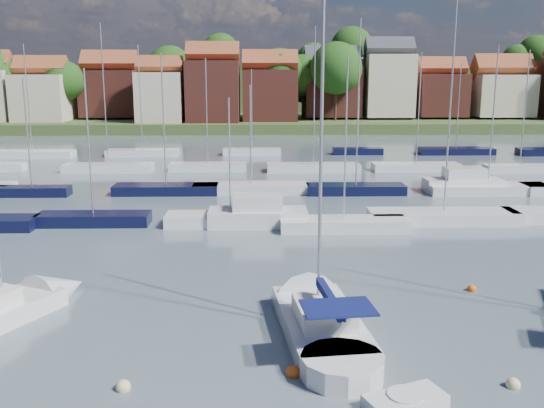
{
  "coord_description": "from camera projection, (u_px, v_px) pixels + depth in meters",
  "views": [
    {
      "loc": [
        -5.26,
        -21.91,
        10.83
      ],
      "look_at": [
        -4.44,
        14.0,
        2.91
      ],
      "focal_mm": 40.0,
      "sensor_mm": 36.0,
      "label": 1
    }
  ],
  "objects": [
    {
      "name": "ground",
      "position": [
        309.0,
        177.0,
        62.89
      ],
      "size": [
        260.0,
        260.0,
        0.0
      ],
      "primitive_type": "plane",
      "color": "#475760",
      "rests_on": "ground"
    },
    {
      "name": "sailboat_left",
      "position": [
        13.0,
        308.0,
        27.28
      ],
      "size": [
        6.67,
        9.54,
        12.99
      ],
      "rotation": [
        0.0,
        0.0,
        1.08
      ],
      "color": "silver",
      "rests_on": "ground"
    },
    {
      "name": "sailboat_centre",
      "position": [
        314.0,
        313.0,
        26.73
      ],
      "size": [
        4.34,
        11.91,
        15.82
      ],
      "rotation": [
        0.0,
        0.0,
        1.68
      ],
      "color": "silver",
      "rests_on": "ground"
    },
    {
      "name": "tender",
      "position": [
        405.0,
        401.0,
        19.85
      ],
      "size": [
        2.94,
        2.14,
        0.58
      ],
      "rotation": [
        0.0,
        0.0,
        0.38
      ],
      "color": "silver",
      "rests_on": "ground"
    },
    {
      "name": "buoy_b",
      "position": [
        123.0,
        390.0,
        21.01
      ],
      "size": [
        0.53,
        0.53,
        0.53
      ],
      "primitive_type": "sphere",
      "color": "beige",
      "rests_on": "ground"
    },
    {
      "name": "buoy_c",
      "position": [
        293.0,
        375.0,
        22.01
      ],
      "size": [
        0.54,
        0.54,
        0.54
      ],
      "primitive_type": "sphere",
      "color": "#D85914",
      "rests_on": "ground"
    },
    {
      "name": "buoy_d",
      "position": [
        513.0,
        387.0,
        21.18
      ],
      "size": [
        0.49,
        0.49,
        0.49
      ],
      "primitive_type": "sphere",
      "color": "beige",
      "rests_on": "ground"
    },
    {
      "name": "buoy_e",
      "position": [
        472.0,
        291.0,
        30.42
      ],
      "size": [
        0.47,
        0.47,
        0.47
      ],
      "primitive_type": "sphere",
      "color": "#D85914",
      "rests_on": "ground"
    },
    {
      "name": "marina_field",
      "position": [
        333.0,
        181.0,
        58.11
      ],
      "size": [
        79.62,
        41.41,
        15.93
      ],
      "color": "silver",
      "rests_on": "ground"
    },
    {
      "name": "far_shore_town",
      "position": [
        288.0,
        96.0,
        152.42
      ],
      "size": [
        212.46,
        90.0,
        22.27
      ],
      "color": "#415229",
      "rests_on": "ground"
    }
  ]
}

